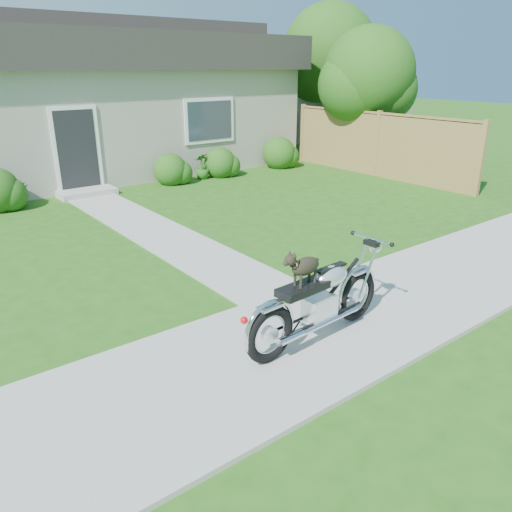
{
  "coord_description": "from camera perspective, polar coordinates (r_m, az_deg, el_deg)",
  "views": [
    {
      "loc": [
        -5.72,
        -3.9,
        3.12
      ],
      "look_at": [
        -1.93,
        1.0,
        0.75
      ],
      "focal_mm": 35.0,
      "sensor_mm": 36.0,
      "label": 1
    }
  ],
  "objects": [
    {
      "name": "walkway",
      "position": [
        10.33,
        -11.81,
        2.99
      ],
      "size": [
        1.2,
        8.0,
        0.03
      ],
      "primitive_type": "cube",
      "color": "#9E9B93",
      "rests_on": "ground"
    },
    {
      "name": "fence",
      "position": [
        15.56,
        13.7,
        12.31
      ],
      "size": [
        0.12,
        6.62,
        1.9
      ],
      "color": "#9C7A46",
      "rests_on": "ground"
    },
    {
      "name": "sidewalk",
      "position": [
        7.58,
        16.41,
        -4.11
      ],
      "size": [
        24.0,
        2.2,
        0.04
      ],
      "primitive_type": "cube",
      "color": "#9E9B93",
      "rests_on": "ground"
    },
    {
      "name": "shrub_row",
      "position": [
        13.9,
        -13.06,
        9.23
      ],
      "size": [
        11.08,
        1.07,
        1.07
      ],
      "color": "#245115",
      "rests_on": "ground"
    },
    {
      "name": "tree_near",
      "position": [
        16.72,
        13.23,
        19.17
      ],
      "size": [
        2.83,
        2.8,
        4.3
      ],
      "color": "#3D2B1C",
      "rests_on": "ground"
    },
    {
      "name": "tree_far",
      "position": [
        20.08,
        8.83,
        21.55
      ],
      "size": [
        3.47,
        3.47,
        5.32
      ],
      "color": "#3D2B1C",
      "rests_on": "ground"
    },
    {
      "name": "motorcycle_with_dog",
      "position": [
        5.92,
        7.25,
        -4.84
      ],
      "size": [
        2.22,
        0.6,
        1.2
      ],
      "rotation": [
        0.0,
        0.0,
        0.05
      ],
      "color": "black",
      "rests_on": "sidewalk"
    },
    {
      "name": "potted_plant_left",
      "position": [
        13.0,
        -25.63,
        6.67
      ],
      "size": [
        0.74,
        0.8,
        0.74
      ],
      "primitive_type": "imported",
      "rotation": [
        0.0,
        0.0,
        4.43
      ],
      "color": "#17581A",
      "rests_on": "ground"
    },
    {
      "name": "potted_plant_right",
      "position": [
        14.86,
        -6.16,
        10.17
      ],
      "size": [
        0.48,
        0.48,
        0.74
      ],
      "primitive_type": "imported",
      "rotation": [
        0.0,
        0.0,
        3.31
      ],
      "color": "#24601A",
      "rests_on": "ground"
    },
    {
      "name": "house",
      "position": [
        16.92,
        -18.73,
        16.64
      ],
      "size": [
        12.6,
        7.03,
        4.5
      ],
      "color": "#ADA89C",
      "rests_on": "ground"
    },
    {
      "name": "ground",
      "position": [
        7.59,
        16.39,
        -4.24
      ],
      "size": [
        80.0,
        80.0,
        0.0
      ],
      "primitive_type": "plane",
      "color": "#235114",
      "rests_on": "ground"
    }
  ]
}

